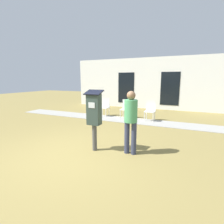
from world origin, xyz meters
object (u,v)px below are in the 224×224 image
object	(u,v)px
parking_meter	(94,112)
outdoor_chair_middle	(126,107)
person_standing	(131,118)
outdoor_chair_left	(105,106)
outdoor_chair_right	(150,109)

from	to	relation	value
parking_meter	outdoor_chair_middle	size ratio (longest dim) A/B	1.77
person_standing	outdoor_chair_left	xyz separation A→B (m)	(-2.66, 3.91, -0.40)
person_standing	outdoor_chair_left	world-z (taller)	person_standing
outdoor_chair_middle	parking_meter	bearing A→B (deg)	-105.05
parking_meter	outdoor_chair_left	world-z (taller)	parking_meter
outdoor_chair_left	person_standing	bearing A→B (deg)	-58.08
parking_meter	outdoor_chair_right	bearing A→B (deg)	81.23
parking_meter	outdoor_chair_middle	world-z (taller)	parking_meter
outdoor_chair_middle	outdoor_chair_right	size ratio (longest dim) A/B	1.00
outdoor_chair_right	outdoor_chair_left	bearing A→B (deg)	-170.99
parking_meter	person_standing	world-z (taller)	parking_meter
parking_meter	outdoor_chair_left	distance (m)	4.47
outdoor_chair_left	outdoor_chair_middle	bearing A→B (deg)	-4.83
parking_meter	outdoor_chair_right	distance (m)	4.06
person_standing	outdoor_chair_right	xyz separation A→B (m)	(-0.31, 3.80, -0.40)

